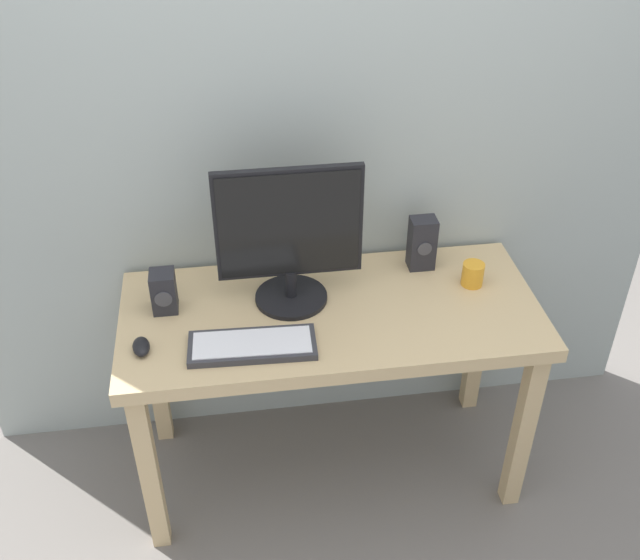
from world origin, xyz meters
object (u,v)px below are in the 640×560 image
object	(u,v)px
monitor	(289,236)
keyboard_primary	(252,345)
mouse	(141,347)
speaker_right	(422,243)
desk	(331,332)
speaker_left	(164,291)
coffee_mug	(473,274)

from	to	relation	value
monitor	keyboard_primary	bearing A→B (deg)	-121.23
mouse	speaker_right	size ratio (longest dim) A/B	0.46
desk	speaker_left	bearing A→B (deg)	171.73
monitor	keyboard_primary	xyz separation A→B (m)	(-0.14, -0.24, -0.23)
mouse	coffee_mug	xyz separation A→B (m)	(1.09, 0.19, 0.02)
monitor	keyboard_primary	size ratio (longest dim) A/B	1.21
keyboard_primary	coffee_mug	xyz separation A→B (m)	(0.76, 0.23, 0.03)
monitor	mouse	xyz separation A→B (m)	(-0.48, -0.20, -0.22)
desk	mouse	size ratio (longest dim) A/B	15.40
speaker_right	speaker_left	bearing A→B (deg)	-172.09
desk	coffee_mug	world-z (taller)	coffee_mug
coffee_mug	monitor	bearing A→B (deg)	179.02
mouse	speaker_left	xyz separation A→B (m)	(0.07, 0.20, 0.05)
coffee_mug	mouse	bearing A→B (deg)	-170.06
monitor	coffee_mug	world-z (taller)	monitor
desk	keyboard_primary	world-z (taller)	keyboard_primary
keyboard_primary	speaker_right	distance (m)	0.72
desk	mouse	world-z (taller)	mouse
coffee_mug	keyboard_primary	bearing A→B (deg)	-163.34
monitor	coffee_mug	size ratio (longest dim) A/B	5.81
desk	monitor	bearing A→B (deg)	146.79
desk	keyboard_primary	xyz separation A→B (m)	(-0.27, -0.16, 0.11)
speaker_right	desk	bearing A→B (deg)	-150.16
keyboard_primary	speaker_left	distance (m)	0.36
mouse	coffee_mug	distance (m)	1.11
monitor	speaker_left	distance (m)	0.44
monitor	mouse	size ratio (longest dim) A/B	5.36
monitor	keyboard_primary	distance (m)	0.36
keyboard_primary	coffee_mug	size ratio (longest dim) A/B	4.81
mouse	speaker_right	world-z (taller)	speaker_right
mouse	speaker_right	xyz separation A→B (m)	(0.95, 0.32, 0.08)
speaker_right	coffee_mug	distance (m)	0.20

